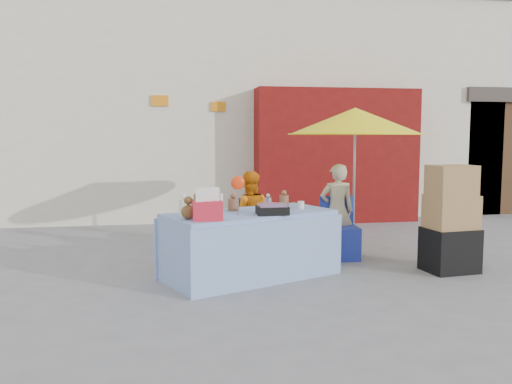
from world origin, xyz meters
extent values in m
plane|color=slate|center=(0.00, 0.00, 0.00)|extent=(80.00, 80.00, 0.00)
cube|color=silver|center=(0.00, 7.00, 2.25)|extent=(12.00, 5.00, 4.50)
cube|color=#3F3833|center=(0.00, 7.00, 4.70)|extent=(12.20, 5.20, 0.40)
cube|color=maroon|center=(2.20, 4.20, 1.30)|extent=(3.20, 0.60, 2.60)
cube|color=#4C331E|center=(6.50, 6.00, 1.20)|extent=(2.60, 3.00, 2.40)
cube|color=#3F3833|center=(6.50, 6.00, 2.55)|extent=(2.80, 3.20, 0.30)
cube|color=orange|center=(-1.20, 4.48, 2.35)|extent=(0.32, 0.04, 0.20)
cube|color=orange|center=(-0.10, 4.48, 2.25)|extent=(0.28, 0.04, 0.18)
cube|color=#8DADE2|center=(-0.16, 0.33, 0.39)|extent=(2.19, 1.61, 0.79)
cube|color=#8DADE2|center=(0.03, -0.09, 0.37)|extent=(1.90, 0.84, 0.74)
cube|color=#8DADE2|center=(-0.34, 0.76, 0.37)|extent=(1.90, 0.84, 0.74)
cylinder|color=white|center=(-0.95, 0.17, 0.88)|extent=(0.15, 0.15, 0.19)
cylinder|color=brown|center=(-0.79, 0.35, 0.87)|extent=(0.17, 0.17, 0.17)
cylinder|color=white|center=(-0.54, 0.28, 0.91)|extent=(0.14, 0.14, 0.23)
cylinder|color=brown|center=(-0.34, 0.48, 0.86)|extent=(0.18, 0.18, 0.15)
cylinder|color=#B2B2B7|center=(0.14, 0.71, 0.85)|extent=(0.12, 0.12, 0.13)
cylinder|color=brown|center=(0.33, 0.66, 0.87)|extent=(0.15, 0.15, 0.16)
cylinder|color=white|center=(0.15, 0.41, 0.84)|extent=(0.11, 0.11, 0.09)
cylinder|color=white|center=(0.51, 0.51, 0.84)|extent=(0.11, 0.11, 0.09)
sphere|color=brown|center=(-0.91, -0.11, 0.87)|extent=(0.16, 0.16, 0.16)
ellipsoid|color=red|center=(-0.34, 0.08, 1.16)|extent=(0.17, 0.11, 0.16)
cube|color=red|center=(-0.71, -0.25, 0.90)|extent=(0.35, 0.26, 0.21)
cube|color=black|center=(0.06, 0.08, 0.84)|extent=(0.43, 0.37, 0.09)
cube|color=#202F96|center=(-0.03, 1.07, 0.23)|extent=(0.51, 0.49, 0.45)
cube|color=#202F96|center=(-0.01, 1.29, 0.65)|extent=(0.48, 0.07, 0.40)
cube|color=#202F96|center=(1.22, 1.07, 0.23)|extent=(0.51, 0.49, 0.45)
cube|color=#202F96|center=(1.24, 1.29, 0.65)|extent=(0.48, 0.07, 0.40)
imported|color=orange|center=(-0.03, 1.22, 0.61)|extent=(0.62, 0.50, 1.22)
imported|color=tan|center=(1.22, 1.22, 0.65)|extent=(0.50, 0.35, 1.31)
cylinder|color=gray|center=(1.52, 1.37, 1.00)|extent=(0.04, 0.04, 2.00)
cone|color=yellow|center=(1.52, 1.37, 1.90)|extent=(1.90, 1.90, 0.38)
cylinder|color=yellow|center=(1.52, 1.37, 1.72)|extent=(1.90, 1.90, 0.02)
cube|color=black|center=(2.35, 0.16, 0.27)|extent=(0.65, 0.56, 0.55)
cube|color=olive|center=(2.35, 0.16, 0.76)|extent=(0.62, 0.50, 0.42)
cube|color=olive|center=(2.33, 0.14, 1.15)|extent=(0.57, 0.45, 0.37)
ellipsoid|color=yellow|center=(-0.90, 0.32, 0.13)|extent=(0.63, 0.54, 0.26)
camera|label=1|loc=(-1.19, -5.99, 1.70)|focal=38.00mm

